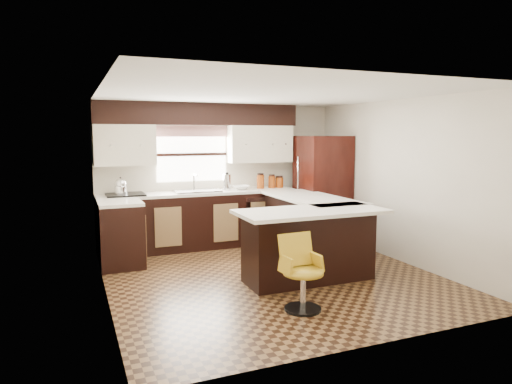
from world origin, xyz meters
name	(u,v)px	position (x,y,z in m)	size (l,w,h in m)	color
floor	(271,276)	(0.00, 0.00, 0.00)	(4.40, 4.40, 0.00)	#49301A
ceiling	(272,94)	(0.00, 0.00, 2.40)	(4.40, 4.40, 0.00)	silver
wall_back	(220,174)	(0.00, 2.20, 1.20)	(4.40, 4.40, 0.00)	beige
wall_front	(376,214)	(0.00, -2.20, 1.20)	(4.40, 4.40, 0.00)	beige
wall_left	(103,195)	(-2.10, 0.00, 1.20)	(4.40, 4.40, 0.00)	beige
wall_right	(400,181)	(2.10, 0.00, 1.20)	(4.40, 4.40, 0.00)	beige
base_cab_back	(200,221)	(-0.45, 1.90, 0.45)	(3.30, 0.60, 0.90)	black
base_cab_left	(121,235)	(-1.80, 1.25, 0.45)	(0.60, 0.70, 0.90)	black
counter_back	(200,193)	(-0.45, 1.90, 0.92)	(3.30, 0.60, 0.04)	silver
counter_left	(120,203)	(-1.80, 1.25, 0.92)	(0.60, 0.70, 0.04)	silver
soffit	(199,114)	(-0.40, 2.03, 2.22)	(3.40, 0.35, 0.36)	black
upper_cab_left	(124,145)	(-1.62, 2.03, 1.72)	(0.94, 0.35, 0.64)	beige
upper_cab_right	(260,144)	(0.68, 2.03, 1.72)	(1.14, 0.35, 0.64)	beige
window_pane	(192,154)	(-0.50, 2.18, 1.55)	(1.20, 0.02, 0.90)	white
valance	(192,131)	(-0.50, 2.14, 1.94)	(1.30, 0.06, 0.18)	#D19B93
sink	(197,191)	(-0.50, 1.88, 0.96)	(0.75, 0.45, 0.03)	#B2B2B7
dishwasher	(262,221)	(0.55, 1.61, 0.43)	(0.58, 0.03, 0.78)	black
cooktop	(125,195)	(-1.65, 1.88, 0.96)	(0.58, 0.50, 0.03)	black
peninsula_long	(308,229)	(0.90, 0.62, 0.45)	(0.60, 1.95, 0.90)	black
peninsula_return	(309,246)	(0.38, -0.35, 0.45)	(1.65, 0.60, 0.90)	black
counter_pen_long	(311,198)	(0.95, 0.62, 0.92)	(0.84, 1.95, 0.04)	silver
counter_pen_return	(311,212)	(0.35, -0.44, 0.92)	(1.89, 0.84, 0.04)	silver
refrigerator	(322,189)	(1.68, 1.54, 0.93)	(0.80, 0.77, 1.86)	black
bar_chair	(303,273)	(-0.18, -1.23, 0.41)	(0.44, 0.44, 0.82)	gold
kettle	(121,186)	(-1.72, 1.88, 1.10)	(0.19, 0.19, 0.26)	silver
percolator	(227,182)	(0.03, 1.90, 1.08)	(0.14, 0.14, 0.27)	silver
mixing_bowl	(241,187)	(0.28, 1.90, 0.98)	(0.29, 0.29, 0.07)	white
canister_large	(260,182)	(0.65, 1.92, 1.06)	(0.13, 0.13, 0.24)	#82360C
canister_med	(272,182)	(0.87, 1.92, 1.05)	(0.12, 0.12, 0.21)	#82360C
canister_small	(279,183)	(1.02, 1.92, 1.03)	(0.14, 0.14, 0.18)	#82360C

